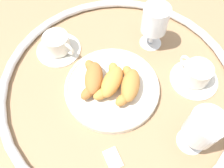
% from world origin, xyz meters
% --- Properties ---
extents(ground_plane, '(2.20, 2.20, 0.00)m').
position_xyz_m(ground_plane, '(0.00, 0.00, 0.00)').
color(ground_plane, '#997551').
extents(table_chrome_rim, '(0.67, 0.67, 0.02)m').
position_xyz_m(table_chrome_rim, '(0.00, 0.00, 0.01)').
color(table_chrome_rim, silver).
rests_on(table_chrome_rim, ground_plane).
extents(pastry_plate, '(0.26, 0.26, 0.02)m').
position_xyz_m(pastry_plate, '(-0.01, 0.02, 0.01)').
color(pastry_plate, silver).
rests_on(pastry_plate, ground_plane).
extents(croissant_large, '(0.13, 0.10, 0.04)m').
position_xyz_m(croissant_large, '(-0.03, -0.02, 0.04)').
color(croissant_large, '#BC7A38').
rests_on(croissant_large, pastry_plate).
extents(croissant_small, '(0.12, 0.11, 0.04)m').
position_xyz_m(croissant_small, '(-0.01, 0.03, 0.04)').
color(croissant_small, '#CC893D').
rests_on(croissant_small, pastry_plate).
extents(croissant_extra, '(0.13, 0.08, 0.04)m').
position_xyz_m(croissant_extra, '(0.01, 0.07, 0.04)').
color(croissant_extra, '#AD6B33').
rests_on(croissant_extra, pastry_plate).
extents(coffee_cup_near, '(0.14, 0.14, 0.06)m').
position_xyz_m(coffee_cup_near, '(-0.03, -0.21, 0.03)').
color(coffee_cup_near, silver).
rests_on(coffee_cup_near, ground_plane).
extents(coffee_cup_far, '(0.14, 0.14, 0.06)m').
position_xyz_m(coffee_cup_far, '(0.16, 0.16, 0.03)').
color(coffee_cup_far, silver).
rests_on(coffee_cup_far, ground_plane).
extents(juice_glass_left, '(0.08, 0.08, 0.14)m').
position_xyz_m(juice_glass_left, '(-0.19, -0.14, 0.09)').
color(juice_glass_left, white).
rests_on(juice_glass_left, ground_plane).
extents(juice_glass_right, '(0.08, 0.08, 0.14)m').
position_xyz_m(juice_glass_right, '(0.13, -0.13, 0.09)').
color(juice_glass_right, white).
rests_on(juice_glass_right, ground_plane).
extents(sugar_packet, '(0.06, 0.04, 0.01)m').
position_xyz_m(sugar_packet, '(-0.20, 0.06, 0.00)').
color(sugar_packet, white).
rests_on(sugar_packet, ground_plane).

